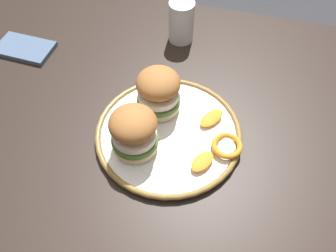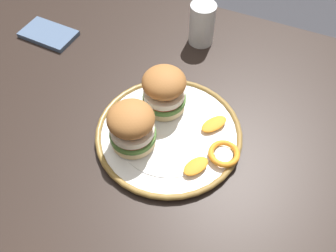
{
  "view_description": "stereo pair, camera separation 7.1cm",
  "coord_description": "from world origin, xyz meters",
  "px_view_note": "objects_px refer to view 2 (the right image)",
  "views": [
    {
      "loc": [
        0.18,
        -0.42,
        1.34
      ],
      "look_at": [
        0.07,
        -0.0,
        0.76
      ],
      "focal_mm": 38.03,
      "sensor_mm": 36.0,
      "label": 1
    },
    {
      "loc": [
        0.25,
        -0.4,
        1.34
      ],
      "look_at": [
        0.07,
        -0.0,
        0.76
      ],
      "focal_mm": 38.03,
      "sensor_mm": 36.0,
      "label": 2
    }
  ],
  "objects_px": {
    "dining_table": "(143,149)",
    "dinner_plate": "(168,135)",
    "sandwich_half_left": "(132,126)",
    "sandwich_half_right": "(164,90)",
    "drinking_glass": "(202,26)"
  },
  "relations": [
    {
      "from": "dining_table",
      "to": "dinner_plate",
      "type": "height_order",
      "value": "dinner_plate"
    },
    {
      "from": "dining_table",
      "to": "sandwich_half_left",
      "type": "relative_size",
      "value": 11.6
    },
    {
      "from": "sandwich_half_right",
      "to": "dining_table",
      "type": "bearing_deg",
      "value": -117.06
    },
    {
      "from": "sandwich_half_left",
      "to": "drinking_glass",
      "type": "distance_m",
      "value": 0.37
    },
    {
      "from": "drinking_glass",
      "to": "dining_table",
      "type": "bearing_deg",
      "value": -93.25
    },
    {
      "from": "dining_table",
      "to": "sandwich_half_right",
      "type": "xyz_separation_m",
      "value": [
        0.03,
        0.06,
        0.16
      ]
    },
    {
      "from": "sandwich_half_left",
      "to": "drinking_glass",
      "type": "bearing_deg",
      "value": 89.19
    },
    {
      "from": "dining_table",
      "to": "drinking_glass",
      "type": "distance_m",
      "value": 0.35
    },
    {
      "from": "dining_table",
      "to": "sandwich_half_left",
      "type": "bearing_deg",
      "value": -76.5
    },
    {
      "from": "sandwich_half_left",
      "to": "drinking_glass",
      "type": "xyz_separation_m",
      "value": [
        0.01,
        0.37,
        -0.02
      ]
    },
    {
      "from": "dining_table",
      "to": "drinking_glass",
      "type": "height_order",
      "value": "drinking_glass"
    },
    {
      "from": "dining_table",
      "to": "sandwich_half_right",
      "type": "height_order",
      "value": "sandwich_half_right"
    },
    {
      "from": "dining_table",
      "to": "sandwich_half_left",
      "type": "distance_m",
      "value": 0.17
    },
    {
      "from": "dining_table",
      "to": "dinner_plate",
      "type": "distance_m",
      "value": 0.13
    },
    {
      "from": "dinner_plate",
      "to": "sandwich_half_right",
      "type": "xyz_separation_m",
      "value": [
        -0.04,
        0.06,
        0.06
      ]
    }
  ]
}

